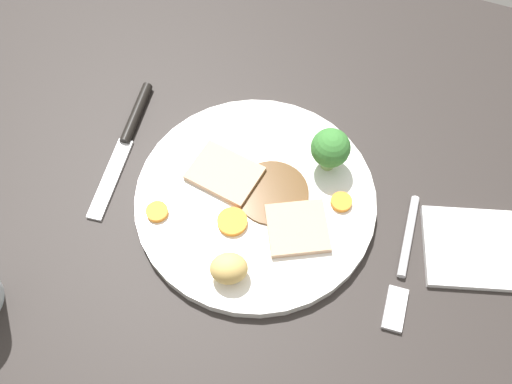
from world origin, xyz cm
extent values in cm
cube|color=#2B2623|center=(0.00, 0.00, 1.80)|extent=(120.00, 84.00, 3.60)
cylinder|color=white|center=(-0.05, -2.21, 4.30)|extent=(26.13, 26.13, 1.40)
cylinder|color=#563819|center=(-1.57, -3.22, 5.15)|extent=(7.85, 7.85, 0.30)
cube|color=tan|center=(-5.49, 0.49, 5.40)|extent=(8.21, 8.06, 0.80)
cube|color=tan|center=(4.08, -3.47, 5.40)|extent=(8.14, 6.60, 0.80)
ellipsoid|color=#D8B260|center=(-0.67, 7.08, 6.64)|extent=(4.72, 4.39, 3.29)
cylinder|color=orange|center=(-8.88, -4.62, 5.31)|extent=(2.28, 2.28, 0.62)
cylinder|color=orange|center=(1.17, 1.64, 5.32)|extent=(3.19, 3.19, 0.65)
cylinder|color=orange|center=(9.07, 3.33, 5.31)|extent=(2.36, 2.36, 0.62)
cylinder|color=#8CB766|center=(-6.07, -8.72, 5.99)|extent=(1.55, 1.55, 1.98)
sphere|color=#387A33|center=(-6.07, -8.72, 8.47)|extent=(4.26, 4.26, 4.26)
cylinder|color=silver|center=(-16.68, -3.90, 4.05)|extent=(1.59, 9.54, 0.90)
cube|color=silver|center=(-17.28, 4.33, 3.90)|extent=(2.32, 4.63, 0.60)
cylinder|color=black|center=(17.36, -8.19, 4.20)|extent=(2.22, 8.58, 1.20)
cube|color=silver|center=(16.27, 0.75, 3.80)|extent=(2.96, 10.63, 0.40)
cube|color=white|center=(-23.73, -5.02, 4.00)|extent=(13.11, 11.77, 0.80)
camera|label=1|loc=(-10.53, 25.86, 60.56)|focal=41.08mm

